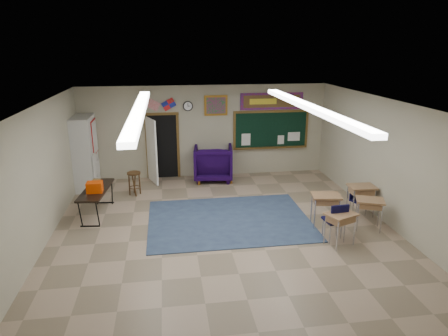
{
  "coord_description": "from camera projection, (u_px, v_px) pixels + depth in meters",
  "views": [
    {
      "loc": [
        -1.27,
        -8.27,
        4.23
      ],
      "look_at": [
        0.18,
        1.5,
        1.16
      ],
      "focal_mm": 32.0,
      "sensor_mm": 36.0,
      "label": 1
    }
  ],
  "objects": [
    {
      "name": "back_wall",
      "position": [
        205.0,
        132.0,
        13.05
      ],
      "size": [
        8.0,
        0.04,
        3.0
      ],
      "primitive_type": "cube",
      "color": "#ADA88D",
      "rests_on": "floor"
    },
    {
      "name": "area_rug",
      "position": [
        229.0,
        220.0,
        10.03
      ],
      "size": [
        4.0,
        3.0,
        0.02
      ],
      "primitive_type": "cube",
      "color": "#364C67",
      "rests_on": "floor"
    },
    {
      "name": "ceiling",
      "position": [
        226.0,
        106.0,
        8.35
      ],
      "size": [
        8.0,
        9.0,
        0.04
      ],
      "primitive_type": "cube",
      "color": "#B9B9B5",
      "rests_on": "back_wall"
    },
    {
      "name": "wooden_stool",
      "position": [
        134.0,
        183.0,
        11.63
      ],
      "size": [
        0.39,
        0.39,
        0.69
      ],
      "color": "#442A14",
      "rests_on": "floor"
    },
    {
      "name": "floor",
      "position": [
        226.0,
        235.0,
        9.24
      ],
      "size": [
        9.0,
        9.0,
        0.0
      ],
      "primitive_type": "plane",
      "color": "gray",
      "rests_on": "ground"
    },
    {
      "name": "student_chair_reading",
      "position": [
        201.0,
        168.0,
        12.99
      ],
      "size": [
        0.47,
        0.47,
        0.74
      ],
      "primitive_type": null,
      "rotation": [
        0.0,
        0.0,
        3.49
      ],
      "color": "black",
      "rests_on": "floor"
    },
    {
      "name": "student_desk_front_right",
      "position": [
        361.0,
        199.0,
        10.23
      ],
      "size": [
        0.68,
        0.53,
        0.79
      ],
      "rotation": [
        0.0,
        0.0,
        -0.05
      ],
      "color": "#A4744C",
      "rests_on": "floor"
    },
    {
      "name": "wall_clock",
      "position": [
        188.0,
        106.0,
        12.69
      ],
      "size": [
        0.32,
        0.05,
        0.32
      ],
      "color": "black",
      "rests_on": "back_wall"
    },
    {
      "name": "chalkboard",
      "position": [
        271.0,
        131.0,
        13.33
      ],
      "size": [
        2.55,
        0.14,
        1.3
      ],
      "color": "brown",
      "rests_on": "back_wall"
    },
    {
      "name": "wingback_armchair",
      "position": [
        213.0,
        163.0,
        12.91
      ],
      "size": [
        1.35,
        1.38,
        1.13
      ],
      "primitive_type": "imported",
      "rotation": [
        0.0,
        0.0,
        3.02
      ],
      "color": "black",
      "rests_on": "floor"
    },
    {
      "name": "storage_cabinet",
      "position": [
        85.0,
        153.0,
        12.04
      ],
      "size": [
        0.59,
        1.25,
        2.2
      ],
      "color": "beige",
      "rests_on": "floor"
    },
    {
      "name": "wall_flags",
      "position": [
        161.0,
        103.0,
        12.51
      ],
      "size": [
        1.16,
        0.06,
        0.7
      ],
      "primitive_type": null,
      "color": "red",
      "rests_on": "back_wall"
    },
    {
      "name": "front_wall",
      "position": [
        285.0,
        295.0,
        4.55
      ],
      "size": [
        8.0,
        0.04,
        3.0
      ],
      "primitive_type": "cube",
      "color": "#ADA88D",
      "rests_on": "floor"
    },
    {
      "name": "framed_art_print",
      "position": [
        216.0,
        105.0,
        12.82
      ],
      "size": [
        0.75,
        0.05,
        0.65
      ],
      "color": "#98641D",
      "rests_on": "back_wall"
    },
    {
      "name": "doorway",
      "position": [
        160.0,
        147.0,
        12.83
      ],
      "size": [
        1.1,
        0.89,
        2.16
      ],
      "color": "black",
      "rests_on": "back_wall"
    },
    {
      "name": "student_chair_desk_a",
      "position": [
        334.0,
        221.0,
        8.9
      ],
      "size": [
        0.5,
        0.5,
        0.92
      ],
      "primitive_type": null,
      "rotation": [
        0.0,
        0.0,
        3.23
      ],
      "color": "black",
      "rests_on": "floor"
    },
    {
      "name": "student_desk_front_left",
      "position": [
        325.0,
        209.0,
        9.58
      ],
      "size": [
        0.75,
        0.61,
        0.81
      ],
      "rotation": [
        0.0,
        0.0,
        -0.17
      ],
      "color": "#A4744C",
      "rests_on": "floor"
    },
    {
      "name": "student_desk_back_right",
      "position": [
        369.0,
        213.0,
        9.44
      ],
      "size": [
        0.76,
        0.66,
        0.75
      ],
      "rotation": [
        0.0,
        0.0,
        -0.36
      ],
      "color": "#A4744C",
      "rests_on": "floor"
    },
    {
      "name": "left_wall",
      "position": [
        35.0,
        182.0,
        8.24
      ],
      "size": [
        0.04,
        9.0,
        3.0
      ],
      "primitive_type": "cube",
      "color": "#ADA88D",
      "rests_on": "floor"
    },
    {
      "name": "student_chair_desk_b",
      "position": [
        359.0,
        202.0,
        10.25
      ],
      "size": [
        0.46,
        0.46,
        0.73
      ],
      "primitive_type": null,
      "rotation": [
        0.0,
        0.0,
        0.32
      ],
      "color": "black",
      "rests_on": "floor"
    },
    {
      "name": "fluorescent_strips",
      "position": [
        226.0,
        109.0,
        8.37
      ],
      "size": [
        3.86,
        6.0,
        0.1
      ],
      "primitive_type": null,
      "color": "white",
      "rests_on": "ceiling"
    },
    {
      "name": "folding_table",
      "position": [
        97.0,
        201.0,
        10.26
      ],
      "size": [
        0.74,
        1.75,
        0.97
      ],
      "rotation": [
        0.0,
        0.0,
        -0.11
      ],
      "color": "black",
      "rests_on": "floor"
    },
    {
      "name": "bulletin_board",
      "position": [
        272.0,
        101.0,
        13.04
      ],
      "size": [
        2.1,
        0.05,
        0.55
      ],
      "color": "red",
      "rests_on": "back_wall"
    },
    {
      "name": "right_wall",
      "position": [
        394.0,
        166.0,
        9.36
      ],
      "size": [
        0.04,
        9.0,
        3.0
      ],
      "primitive_type": "cube",
      "color": "#ADA88D",
      "rests_on": "floor"
    },
    {
      "name": "student_desk_back_left",
      "position": [
        340.0,
        227.0,
        8.68
      ],
      "size": [
        0.75,
        0.67,
        0.75
      ],
      "rotation": [
        0.0,
        0.0,
        0.39
      ],
      "color": "#A4744C",
      "rests_on": "floor"
    }
  ]
}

